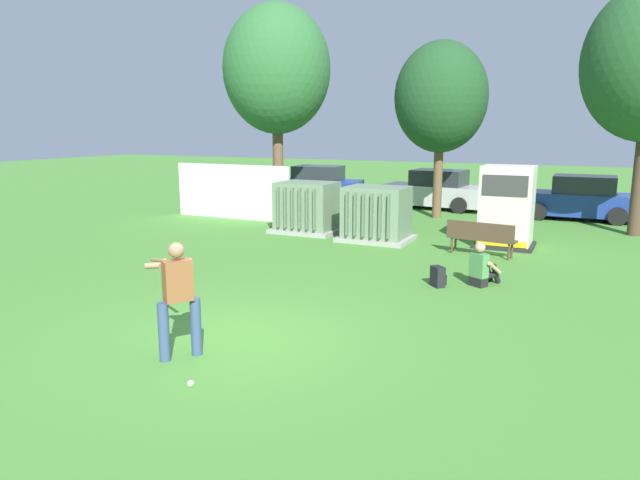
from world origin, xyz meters
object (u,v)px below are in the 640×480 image
at_px(transformer_mid_west, 376,214).
at_px(parked_car_right_of_center, 580,199).
at_px(park_bench, 481,236).
at_px(seated_spectator, 482,268).
at_px(batter, 177,293).
at_px(backpack, 438,277).
at_px(generator_enclosure, 507,207).
at_px(transformer_west, 307,208).
at_px(parked_car_left_of_center, 436,191).
at_px(sports_ball, 191,383).
at_px(parked_car_leftmost, 316,185).

height_order(transformer_mid_west, parked_car_right_of_center, same).
relative_size(transformer_mid_west, park_bench, 1.14).
bearing_deg(seated_spectator, batter, -119.40).
bearing_deg(backpack, transformer_mid_west, 124.76).
height_order(park_bench, seated_spectator, seated_spectator).
xyz_separation_m(generator_enclosure, seated_spectator, (0.15, -4.48, -0.76)).
height_order(batter, seated_spectator, batter).
distance_m(transformer_mid_west, batter, 9.72).
relative_size(generator_enclosure, parked_car_right_of_center, 0.55).
bearing_deg(transformer_mid_west, park_bench, -14.94).
bearing_deg(seated_spectator, transformer_mid_west, 135.08).
distance_m(transformer_west, parked_car_left_of_center, 7.59).
bearing_deg(transformer_west, parked_car_left_of_center, 71.54).
relative_size(sports_ball, parked_car_right_of_center, 0.02).
bearing_deg(seated_spectator, parked_car_left_of_center, 108.98).
distance_m(backpack, parked_car_leftmost, 14.78).
bearing_deg(transformer_west, transformer_mid_west, -8.40).
distance_m(park_bench, parked_car_left_of_center, 9.07).
height_order(batter, backpack, batter).
relative_size(park_bench, batter, 1.06).
xyz_separation_m(seated_spectator, parked_car_left_of_center, (-3.90, 11.34, 0.38)).
xyz_separation_m(batter, sports_ball, (0.79, -0.76, -0.93)).
relative_size(batter, parked_car_left_of_center, 0.40).
xyz_separation_m(parked_car_leftmost, parked_car_right_of_center, (11.12, -0.69, 0.00)).
bearing_deg(parked_car_left_of_center, sports_ball, -85.73).
distance_m(generator_enclosure, batter, 10.89).
xyz_separation_m(park_bench, parked_car_left_of_center, (-3.35, 8.43, 0.22)).
bearing_deg(parked_car_leftmost, backpack, -53.95).
xyz_separation_m(transformer_west, seated_spectator, (6.30, -4.15, -0.41)).
distance_m(parked_car_leftmost, parked_car_left_of_center, 5.61).
xyz_separation_m(transformer_mid_west, parked_car_left_of_center, (-0.12, 7.57, -0.04)).
xyz_separation_m(generator_enclosure, park_bench, (-0.41, -1.57, -0.60)).
bearing_deg(transformer_west, park_bench, -12.12).
height_order(parked_car_leftmost, parked_car_left_of_center, same).
height_order(transformer_mid_west, park_bench, transformer_mid_west).
relative_size(generator_enclosure, sports_ball, 25.56).
distance_m(backpack, parked_car_right_of_center, 11.52).
distance_m(park_bench, batter, 9.28).
xyz_separation_m(transformer_west, transformer_mid_west, (2.52, -0.37, 0.00)).
bearing_deg(backpack, park_bench, 85.48).
bearing_deg(parked_car_leftmost, parked_car_left_of_center, -1.05).
relative_size(backpack, parked_car_right_of_center, 0.10).
height_order(sports_ball, backpack, backpack).
bearing_deg(backpack, batter, -114.87).
xyz_separation_m(sports_ball, parked_car_left_of_center, (-1.35, 18.03, 0.71)).
bearing_deg(generator_enclosure, backpack, -97.71).
bearing_deg(batter, park_bench, 72.50).
relative_size(seated_spectator, parked_car_right_of_center, 0.23).
height_order(transformer_west, parked_car_leftmost, same).
distance_m(park_bench, parked_car_right_of_center, 8.14).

